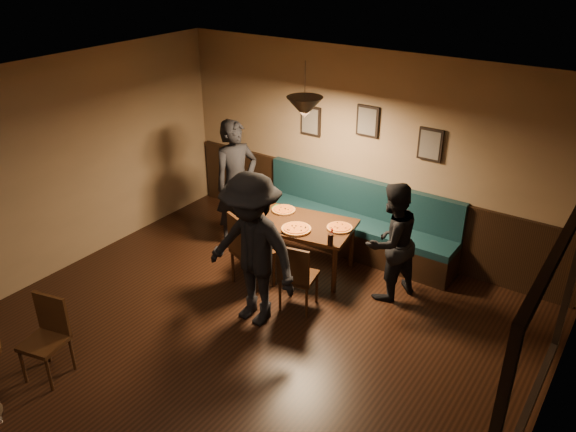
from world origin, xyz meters
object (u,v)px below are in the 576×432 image
(chair_near_right, at_px, (299,275))
(cafe_chair_far, at_px, (43,341))
(tabasco_bottle, at_px, (332,232))
(diner_front, at_px, (252,250))
(soda_glass, at_px, (330,240))
(chair_near_left, at_px, (253,250))
(diner_right, at_px, (391,242))
(diner_left, at_px, (236,184))
(dining_table, at_px, (303,247))
(booth_bench, at_px, (353,219))

(chair_near_right, relative_size, cafe_chair_far, 1.03)
(tabasco_bottle, relative_size, cafe_chair_far, 0.13)
(chair_near_right, relative_size, diner_front, 0.49)
(soda_glass, xyz_separation_m, tabasco_bottle, (-0.11, 0.23, -0.02))
(soda_glass, bearing_deg, chair_near_right, -109.80)
(chair_near_right, bearing_deg, cafe_chair_far, -131.78)
(chair_near_left, xyz_separation_m, diner_front, (0.46, -0.58, 0.42))
(chair_near_left, distance_m, diner_right, 1.74)
(diner_front, height_order, cafe_chair_far, diner_front)
(diner_left, distance_m, cafe_chair_far, 3.38)
(dining_table, height_order, diner_front, diner_front)
(diner_front, bearing_deg, soda_glass, 66.79)
(diner_right, distance_m, tabasco_bottle, 0.75)
(chair_near_left, height_order, tabasco_bottle, chair_near_left)
(diner_front, relative_size, soda_glass, 12.07)
(booth_bench, distance_m, soda_glass, 1.22)
(diner_front, bearing_deg, chair_near_right, 61.68)
(diner_right, bearing_deg, chair_near_right, -19.69)
(tabasco_bottle, bearing_deg, dining_table, 170.87)
(diner_left, bearing_deg, tabasco_bottle, -77.25)
(dining_table, height_order, chair_near_right, chair_near_right)
(booth_bench, relative_size, diner_front, 1.62)
(booth_bench, height_order, tabasco_bottle, booth_bench)
(chair_near_left, distance_m, diner_left, 1.25)
(diner_left, relative_size, diner_front, 1.00)
(chair_near_right, xyz_separation_m, cafe_chair_far, (-1.44, -2.47, -0.01))
(diner_left, bearing_deg, diner_right, -71.24)
(chair_near_left, relative_size, soda_glass, 6.60)
(dining_table, bearing_deg, diner_left, 164.29)
(chair_near_right, bearing_deg, dining_table, 108.29)
(diner_right, height_order, tabasco_bottle, diner_right)
(chair_near_left, bearing_deg, dining_table, 84.83)
(dining_table, bearing_deg, diner_right, -5.79)
(diner_left, bearing_deg, soda_glass, -83.84)
(dining_table, bearing_deg, cafe_chair_far, -117.62)
(booth_bench, height_order, diner_right, diner_right)
(diner_left, distance_m, soda_glass, 1.85)
(diner_right, bearing_deg, diner_left, -67.47)
(booth_bench, height_order, diner_left, diner_left)
(booth_bench, bearing_deg, dining_table, -108.99)
(chair_near_left, relative_size, diner_front, 0.55)
(chair_near_right, xyz_separation_m, tabasco_bottle, (0.05, 0.67, 0.30))
(tabasco_bottle, bearing_deg, chair_near_left, -144.03)
(diner_left, height_order, tabasco_bottle, diner_left)
(diner_front, distance_m, soda_glass, 1.06)
(soda_glass, relative_size, cafe_chair_far, 0.17)
(booth_bench, height_order, chair_near_right, booth_bench)
(dining_table, relative_size, tabasco_bottle, 11.63)
(cafe_chair_far, bearing_deg, diner_left, -99.66)
(booth_bench, xyz_separation_m, tabasco_bottle, (0.19, -0.92, 0.26))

